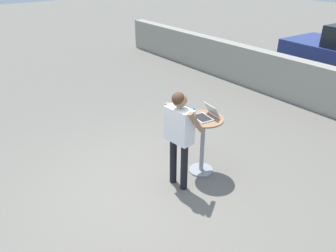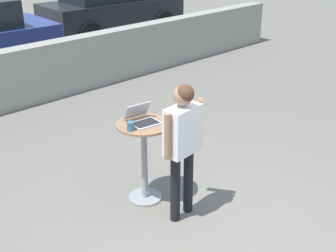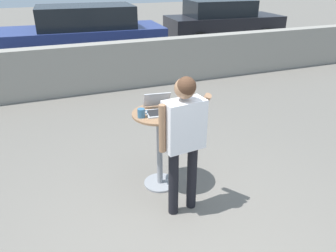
{
  "view_description": "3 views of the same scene",
  "coord_description": "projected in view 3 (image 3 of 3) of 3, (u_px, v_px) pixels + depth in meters",
  "views": [
    {
      "loc": [
        3.46,
        -2.12,
        3.24
      ],
      "look_at": [
        -0.03,
        0.57,
        0.95
      ],
      "focal_mm": 35.0,
      "sensor_mm": 36.0,
      "label": 1
    },
    {
      "loc": [
        -3.01,
        -2.56,
        3.13
      ],
      "look_at": [
        0.17,
        0.74,
        1.09
      ],
      "focal_mm": 50.0,
      "sensor_mm": 36.0,
      "label": 2
    },
    {
      "loc": [
        -1.02,
        -2.15,
        2.5
      ],
      "look_at": [
        0.13,
        0.76,
        1.0
      ],
      "focal_mm": 35.0,
      "sensor_mm": 36.0,
      "label": 3
    }
  ],
  "objects": [
    {
      "name": "ground_plane",
      "position": [
        184.0,
        250.0,
        3.22
      ],
      "size": [
        50.0,
        50.0,
        0.0
      ],
      "primitive_type": "plane",
      "color": "slate"
    },
    {
      "name": "laptop",
      "position": [
        159.0,
        108.0,
        3.8
      ],
      "size": [
        0.36,
        0.39,
        0.21
      ],
      "color": "#B7BABF",
      "rests_on": "cafe_table"
    },
    {
      "name": "standing_person",
      "position": [
        184.0,
        131.0,
        3.35
      ],
      "size": [
        0.57,
        0.39,
        1.59
      ],
      "color": "black",
      "rests_on": "ground_plane"
    },
    {
      "name": "parked_car_further_down",
      "position": [
        223.0,
        23.0,
        11.44
      ],
      "size": [
        4.07,
        1.98,
        1.57
      ],
      "color": "black",
      "rests_on": "ground_plane"
    },
    {
      "name": "cafe_table",
      "position": [
        159.0,
        139.0,
        3.94
      ],
      "size": [
        0.63,
        0.63,
        1.0
      ],
      "color": "gray",
      "rests_on": "ground_plane"
    },
    {
      "name": "coffee_mug",
      "position": [
        141.0,
        113.0,
        3.66
      ],
      "size": [
        0.12,
        0.08,
        0.1
      ],
      "color": "#336084",
      "rests_on": "cafe_table"
    },
    {
      "name": "pavement_kerb",
      "position": [
        91.0,
        68.0,
        7.21
      ],
      "size": [
        15.39,
        0.35,
        1.05
      ],
      "color": "gray",
      "rests_on": "ground_plane"
    },
    {
      "name": "parked_car_near_street",
      "position": [
        81.0,
        37.0,
        8.84
      ],
      "size": [
        4.6,
        2.04,
        1.65
      ],
      "color": "navy",
      "rests_on": "ground_plane"
    }
  ]
}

